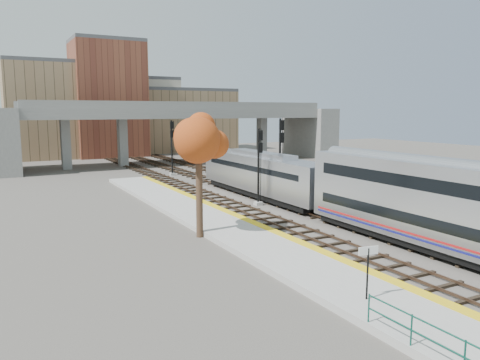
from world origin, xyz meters
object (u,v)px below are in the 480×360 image
car_a (283,169)px  car_b (300,167)px  locomotive (262,174)px  tree (199,139)px  signal_mast_mid (280,157)px  signal_mast_far (172,148)px  signal_mast_near (259,169)px  car_c (292,164)px

car_a → car_b: car_b is taller
locomotive → tree: (-10.70, -10.06, 4.12)m
signal_mast_mid → tree: (-12.70, -9.97, 2.63)m
signal_mast_mid → signal_mast_far: size_ratio=1.07×
signal_mast_near → car_a: signal_mast_near is taller
car_a → car_b: (2.77, -0.07, 0.08)m
car_c → signal_mast_near: bearing=-140.1°
signal_mast_near → car_b: signal_mast_near is taller
signal_mast_mid → car_b: 17.91m
signal_mast_mid → car_a: bearing=55.7°
car_b → car_c: bearing=40.2°
locomotive → car_b: locomotive is taller
car_b → locomotive: bearing=-165.1°
signal_mast_mid → signal_mast_far: (-4.10, 18.69, -0.32)m
signal_mast_mid → car_c: (13.56, 17.70, -3.12)m
signal_mast_near → car_c: bearing=49.4°
locomotive → signal_mast_far: (-2.10, 18.59, 1.17)m
signal_mast_far → signal_mast_near: bearing=-90.0°
signal_mast_far → tree: (-8.60, -28.65, 2.95)m
locomotive → signal_mast_mid: signal_mast_mid is taller
tree → car_a: 32.28m
signal_mast_mid → car_c: bearing=52.6°
tree → car_b: 34.14m
locomotive → car_c: locomotive is taller
signal_mast_far → car_a: 14.49m
car_b → signal_mast_far: bearing=132.2°
signal_mast_far → car_a: size_ratio=2.04×
tree → locomotive: bearing=43.2°
locomotive → car_a: size_ratio=5.56×
signal_mast_mid → tree: size_ratio=0.86×
signal_mast_far → car_b: bearing=-19.3°
signal_mast_near → signal_mast_mid: (4.10, 2.93, 0.54)m
car_c → tree: bearing=-143.0°
signal_mast_far → car_b: size_ratio=1.73×
car_a → car_b: size_ratio=0.85×
locomotive → tree: tree is taller
tree → car_c: (26.26, 27.67, -5.75)m
car_b → car_c: car_b is taller
locomotive → car_b: bearing=43.4°
signal_mast_near → tree: tree is taller
tree → car_b: (24.48, 23.11, -5.70)m
car_a → signal_mast_far: bearing=133.8°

